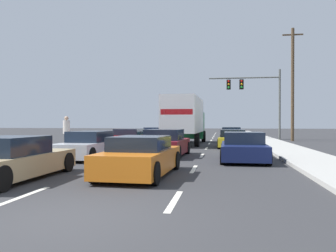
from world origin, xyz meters
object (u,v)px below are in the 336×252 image
(car_maroon, at_px, (165,144))
(traffic_signal_mast, at_px, (250,90))
(car_blue, at_px, (155,135))
(box_truck, at_px, (185,118))
(car_white, at_px, (90,146))
(car_yellow, at_px, (233,139))
(utility_pole_mid, at_px, (293,83))
(car_tan, at_px, (12,160))
(car_orange, at_px, (140,157))
(car_gray, at_px, (231,135))
(car_red, at_px, (129,139))
(pedestrian_near_corner, at_px, (66,133))
(car_navy, at_px, (244,148))

(car_maroon, relative_size, traffic_signal_mast, 0.60)
(car_blue, relative_size, box_truck, 0.46)
(car_white, distance_m, traffic_signal_mast, 21.78)
(car_yellow, xyz_separation_m, utility_pole_mid, (5.58, 9.03, 4.70))
(car_tan, height_order, car_orange, car_tan)
(car_orange, relative_size, car_gray, 0.97)
(box_truck, bearing_deg, car_red, -132.67)
(pedestrian_near_corner, bearing_deg, box_truck, 51.16)
(car_orange, relative_size, car_navy, 1.01)
(car_red, xyz_separation_m, car_maroon, (3.41, -5.60, 0.02))
(car_gray, height_order, pedestrian_near_corner, pedestrian_near_corner)
(car_gray, bearing_deg, car_blue, -174.58)
(car_blue, distance_m, car_red, 7.68)
(car_maroon, distance_m, car_yellow, 7.47)
(car_red, height_order, traffic_signal_mast, traffic_signal_mast)
(car_red, xyz_separation_m, car_yellow, (6.88, 1.01, -0.04))
(car_maroon, bearing_deg, car_orange, -87.76)
(car_blue, bearing_deg, car_gray, 5.42)
(box_truck, xyz_separation_m, utility_pole_mid, (9.05, 6.34, 3.21))
(car_orange, height_order, utility_pole_mid, utility_pole_mid)
(box_truck, bearing_deg, car_navy, -71.10)
(car_maroon, xyz_separation_m, car_navy, (3.68, -1.44, -0.04))
(traffic_signal_mast, height_order, pedestrian_near_corner, traffic_signal_mast)
(car_maroon, bearing_deg, pedestrian_near_corner, 163.46)
(car_maroon, xyz_separation_m, car_yellow, (3.47, 6.61, -0.06))
(car_tan, height_order, car_navy, car_tan)
(car_orange, xyz_separation_m, car_navy, (3.44, 4.74, -0.01))
(car_red, relative_size, utility_pole_mid, 0.41)
(car_maroon, height_order, pedestrian_near_corner, pedestrian_near_corner)
(car_red, distance_m, box_truck, 5.24)
(car_tan, height_order, car_maroon, car_maroon)
(car_blue, height_order, car_gray, car_gray)
(car_gray, distance_m, utility_pole_mid, 7.40)
(car_blue, distance_m, car_gray, 6.77)
(car_yellow, bearing_deg, pedestrian_near_corner, -153.14)
(car_maroon, relative_size, car_navy, 0.97)
(traffic_signal_mast, bearing_deg, car_gray, -114.95)
(car_tan, relative_size, box_truck, 0.50)
(car_blue, xyz_separation_m, box_truck, (3.16, -3.97, 1.46))
(car_white, xyz_separation_m, car_yellow, (6.81, 8.00, -0.04))
(car_white, bearing_deg, car_yellow, 49.61)
(car_navy, bearing_deg, car_red, 135.21)
(car_tan, height_order, utility_pole_mid, utility_pole_mid)
(car_orange, bearing_deg, car_gray, 80.56)
(car_maroon, relative_size, car_yellow, 0.97)
(car_blue, height_order, utility_pole_mid, utility_pole_mid)
(car_gray, bearing_deg, car_white, -114.32)
(car_tan, distance_m, box_truck, 17.19)
(car_yellow, xyz_separation_m, pedestrian_near_corner, (-9.51, -4.82, 0.55))
(pedestrian_near_corner, bearing_deg, car_navy, -18.39)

